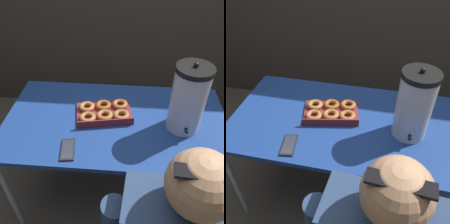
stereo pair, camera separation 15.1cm
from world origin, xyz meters
The scene contains 5 objects.
ground_plane centered at (0.00, 0.00, 0.00)m, with size 12.00×12.00×0.00m, color #4C473F.
folding_table centered at (0.00, 0.00, 0.70)m, with size 1.38×0.77×0.74m.
donut_box centered at (-0.08, 0.04, 0.77)m, with size 0.38×0.30×0.05m.
coffee_urn centered at (0.40, -0.03, 0.95)m, with size 0.20×0.22×0.43m.
cell_phone centered at (-0.24, -0.27, 0.75)m, with size 0.09×0.16×0.01m.
Camera 1 is at (0.07, -1.16, 1.77)m, focal length 40.00 mm.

